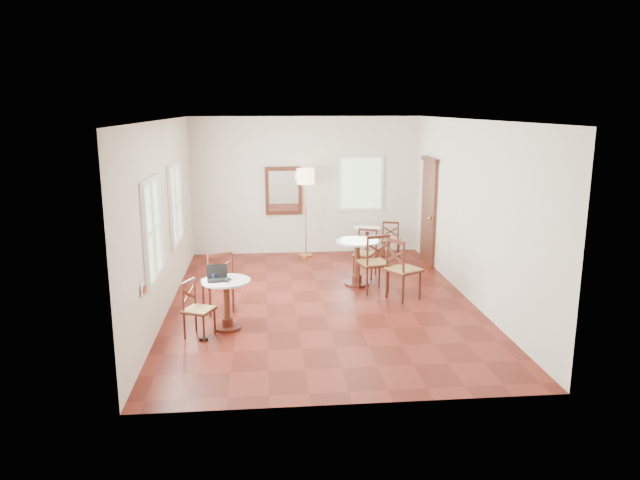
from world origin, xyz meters
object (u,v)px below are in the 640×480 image
at_px(chair_back_b, 365,253).
at_px(cafe_table_mid, 357,258).
at_px(navy_mug, 214,276).
at_px(chair_back_a, 391,240).
at_px(chair_near_a, 218,282).
at_px(mouse, 228,279).
at_px(chair_mid_b, 402,269).
at_px(laptop, 217,276).
at_px(chair_mid_a, 374,263).
at_px(floor_lamp, 306,182).
at_px(cafe_table_back, 367,238).
at_px(power_adapter, 204,339).
at_px(water_glass, 228,280).
at_px(cafe_table_near, 227,299).
at_px(chair_near_b, 198,309).

bearing_deg(chair_back_b, cafe_table_mid, -89.75).
bearing_deg(navy_mug, chair_back_a, 47.39).
distance_m(chair_near_a, mouse, 0.87).
distance_m(chair_mid_b, laptop, 3.20).
xyz_separation_m(chair_mid_a, floor_lamp, (-1.01, 2.65, 1.10)).
distance_m(cafe_table_back, power_adapter, 5.50).
relative_size(navy_mug, power_adapter, 0.90).
bearing_deg(chair_mid_a, water_glass, 23.30).
distance_m(cafe_table_back, navy_mug, 5.01).
xyz_separation_m(chair_mid_b, chair_back_a, (0.38, 2.69, -0.10)).
relative_size(chair_back_a, mouse, 8.49).
distance_m(cafe_table_near, cafe_table_mid, 3.00).
bearing_deg(chair_mid_a, cafe_table_near, 20.33).
bearing_deg(cafe_table_back, chair_near_b, -126.16).
xyz_separation_m(chair_mid_a, power_adapter, (-2.78, -2.00, -0.50)).
relative_size(cafe_table_back, chair_near_b, 0.78).
distance_m(chair_near_a, laptop, 0.82).
relative_size(cafe_table_back, chair_back_a, 0.75).
relative_size(cafe_table_near, cafe_table_mid, 0.89).
height_order(chair_back_b, power_adapter, chair_back_b).
height_order(navy_mug, water_glass, water_glass).
xyz_separation_m(cafe_table_mid, chair_back_a, (1.02, 1.81, -0.10)).
bearing_deg(chair_near_a, water_glass, 81.63).
bearing_deg(navy_mug, chair_back_b, 42.79).
bearing_deg(chair_mid_b, cafe_table_back, -28.65).
relative_size(cafe_table_near, chair_near_b, 0.91).
xyz_separation_m(cafe_table_back, chair_mid_b, (0.08, -2.99, 0.13)).
bearing_deg(water_glass, cafe_table_mid, 44.36).
height_order(cafe_table_near, navy_mug, navy_mug).
bearing_deg(chair_back_a, cafe_table_mid, 78.95).
xyz_separation_m(cafe_table_back, navy_mug, (-2.96, -4.03, 0.39)).
height_order(chair_mid_a, chair_mid_b, same).
bearing_deg(chair_mid_a, laptop, 18.77).
bearing_deg(chair_mid_b, cafe_table_near, 80.94).
relative_size(cafe_table_mid, mouse, 8.40).
height_order(cafe_table_mid, cafe_table_back, cafe_table_mid).
relative_size(chair_mid_a, water_glass, 11.70).
bearing_deg(laptop, chair_back_b, 36.99).
xyz_separation_m(cafe_table_mid, mouse, (-2.21, -2.02, 0.25)).
height_order(chair_back_b, water_glass, chair_back_b).
relative_size(chair_back_a, laptop, 2.61).
height_order(chair_back_a, floor_lamp, floor_lamp).
xyz_separation_m(chair_near_b, chair_back_a, (3.65, 4.06, 0.01)).
relative_size(chair_back_b, navy_mug, 8.93).
height_order(chair_back_b, floor_lamp, floor_lamp).
relative_size(chair_near_a, chair_near_b, 1.22).
bearing_deg(mouse, chair_mid_b, 36.36).
relative_size(mouse, power_adapter, 0.88).
bearing_deg(cafe_table_near, laptop, 171.15).
distance_m(chair_mid_b, power_adapter, 3.57).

